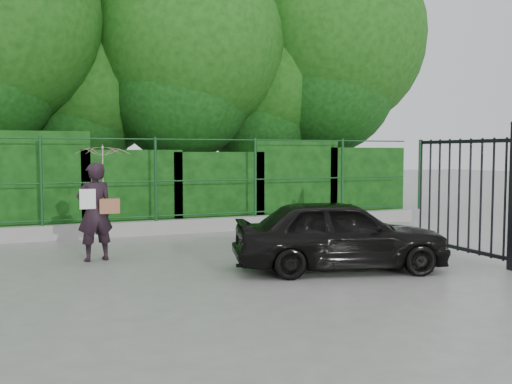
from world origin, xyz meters
name	(u,v)px	position (x,y,z in m)	size (l,w,h in m)	color
ground	(197,279)	(0.00, 0.00, 0.00)	(80.00, 80.00, 0.00)	gray
kerb	(138,229)	(0.00, 4.50, 0.15)	(14.00, 0.25, 0.30)	#9E9E99
fence	(147,179)	(0.22, 4.50, 1.20)	(14.13, 0.06, 1.80)	#14401C
hedge	(129,187)	(-0.01, 5.50, 0.98)	(14.20, 1.20, 2.21)	black
trees	(156,46)	(1.14, 7.74, 4.62)	(17.10, 6.15, 8.08)	black
gate	(492,189)	(4.60, -0.72, 1.19)	(0.22, 2.33, 2.36)	black
woman	(100,184)	(-1.06, 1.96, 1.25)	(0.92, 0.91, 1.90)	black
car	(340,234)	(2.17, -0.21, 0.54)	(1.28, 3.19, 1.09)	black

